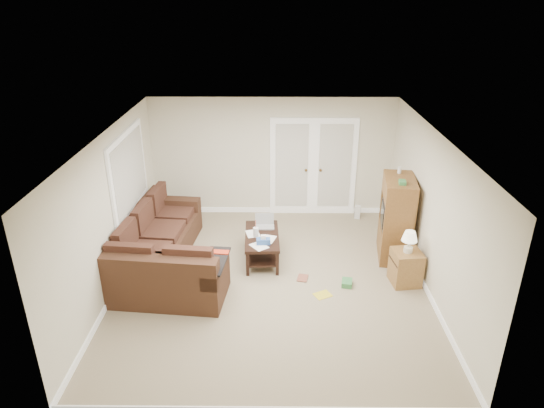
{
  "coord_description": "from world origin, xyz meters",
  "views": [
    {
      "loc": [
        0.08,
        -6.83,
        4.45
      ],
      "look_at": [
        0.01,
        0.7,
        1.1
      ],
      "focal_mm": 32.0,
      "sensor_mm": 36.0,
      "label": 1
    }
  ],
  "objects_px": {
    "sectional_sofa": "(161,254)",
    "tv_armoire": "(396,218)",
    "coffee_table": "(262,245)",
    "side_cabinet": "(406,265)"
  },
  "relations": [
    {
      "from": "sectional_sofa",
      "to": "side_cabinet",
      "type": "bearing_deg",
      "value": 1.7
    },
    {
      "from": "sectional_sofa",
      "to": "coffee_table",
      "type": "xyz_separation_m",
      "value": [
        1.7,
        0.48,
        -0.09
      ]
    },
    {
      "from": "sectional_sofa",
      "to": "tv_armoire",
      "type": "relative_size",
      "value": 1.91
    },
    {
      "from": "sectional_sofa",
      "to": "side_cabinet",
      "type": "relative_size",
      "value": 3.25
    },
    {
      "from": "tv_armoire",
      "to": "sectional_sofa",
      "type": "bearing_deg",
      "value": -163.83
    },
    {
      "from": "coffee_table",
      "to": "tv_armoire",
      "type": "relative_size",
      "value": 0.75
    },
    {
      "from": "tv_armoire",
      "to": "side_cabinet",
      "type": "distance_m",
      "value": 0.99
    },
    {
      "from": "tv_armoire",
      "to": "side_cabinet",
      "type": "height_order",
      "value": "tv_armoire"
    },
    {
      "from": "coffee_table",
      "to": "tv_armoire",
      "type": "distance_m",
      "value": 2.42
    },
    {
      "from": "sectional_sofa",
      "to": "tv_armoire",
      "type": "distance_m",
      "value": 4.13
    }
  ]
}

